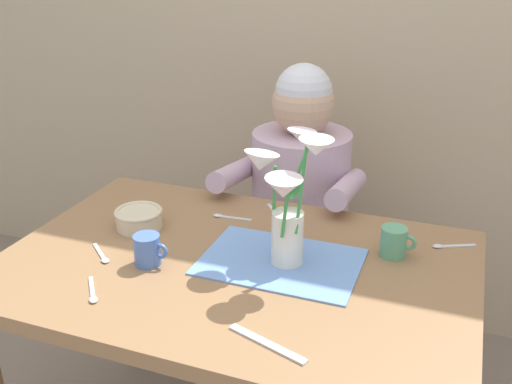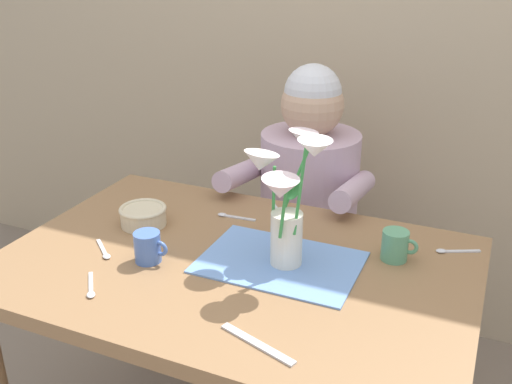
{
  "view_description": "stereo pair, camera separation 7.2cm",
  "coord_description": "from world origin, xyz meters",
  "px_view_note": "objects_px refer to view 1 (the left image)",
  "views": [
    {
      "loc": [
        0.51,
        -1.2,
        1.49
      ],
      "look_at": [
        0.04,
        0.05,
        0.92
      ],
      "focal_mm": 40.95,
      "sensor_mm": 36.0,
      "label": 1
    },
    {
      "loc": [
        0.57,
        -1.17,
        1.49
      ],
      "look_at": [
        0.04,
        0.05,
        0.92
      ],
      "focal_mm": 40.95,
      "sensor_mm": 36.0,
      "label": 2
    }
  ],
  "objects_px": {
    "dinner_knife": "(267,344)",
    "flower_vase": "(287,196)",
    "coffee_cup": "(148,250)",
    "ceramic_bowl": "(139,218)",
    "seated_person": "(299,223)",
    "tea_cup": "(394,242)"
  },
  "relations": [
    {
      "from": "flower_vase",
      "to": "ceramic_bowl",
      "type": "relative_size",
      "value": 2.52
    },
    {
      "from": "dinner_knife",
      "to": "flower_vase",
      "type": "bearing_deg",
      "value": 119.29
    },
    {
      "from": "seated_person",
      "to": "coffee_cup",
      "type": "xyz_separation_m",
      "value": [
        -0.19,
        -0.7,
        0.22
      ]
    },
    {
      "from": "coffee_cup",
      "to": "flower_vase",
      "type": "bearing_deg",
      "value": 20.24
    },
    {
      "from": "dinner_knife",
      "to": "tea_cup",
      "type": "height_order",
      "value": "tea_cup"
    },
    {
      "from": "dinner_knife",
      "to": "tea_cup",
      "type": "xyz_separation_m",
      "value": [
        0.18,
        0.46,
        0.04
      ]
    },
    {
      "from": "dinner_knife",
      "to": "seated_person",
      "type": "bearing_deg",
      "value": 120.41
    },
    {
      "from": "flower_vase",
      "to": "tea_cup",
      "type": "relative_size",
      "value": 3.68
    },
    {
      "from": "flower_vase",
      "to": "seated_person",
      "type": "bearing_deg",
      "value": 102.94
    },
    {
      "from": "seated_person",
      "to": "flower_vase",
      "type": "distance_m",
      "value": 0.7
    },
    {
      "from": "coffee_cup",
      "to": "seated_person",
      "type": "bearing_deg",
      "value": 74.65
    },
    {
      "from": "flower_vase",
      "to": "dinner_knife",
      "type": "xyz_separation_m",
      "value": [
        0.06,
        -0.32,
        -0.19
      ]
    },
    {
      "from": "ceramic_bowl",
      "to": "dinner_knife",
      "type": "xyz_separation_m",
      "value": [
        0.52,
        -0.37,
        -0.03
      ]
    },
    {
      "from": "tea_cup",
      "to": "flower_vase",
      "type": "bearing_deg",
      "value": -150.46
    },
    {
      "from": "dinner_knife",
      "to": "coffee_cup",
      "type": "distance_m",
      "value": 0.44
    },
    {
      "from": "flower_vase",
      "to": "ceramic_bowl",
      "type": "distance_m",
      "value": 0.49
    },
    {
      "from": "ceramic_bowl",
      "to": "coffee_cup",
      "type": "relative_size",
      "value": 1.46
    },
    {
      "from": "seated_person",
      "to": "tea_cup",
      "type": "height_order",
      "value": "seated_person"
    },
    {
      "from": "flower_vase",
      "to": "tea_cup",
      "type": "bearing_deg",
      "value": 29.54
    },
    {
      "from": "ceramic_bowl",
      "to": "coffee_cup",
      "type": "distance_m",
      "value": 0.22
    },
    {
      "from": "flower_vase",
      "to": "ceramic_bowl",
      "type": "height_order",
      "value": "flower_vase"
    },
    {
      "from": "seated_person",
      "to": "dinner_knife",
      "type": "height_order",
      "value": "seated_person"
    }
  ]
}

